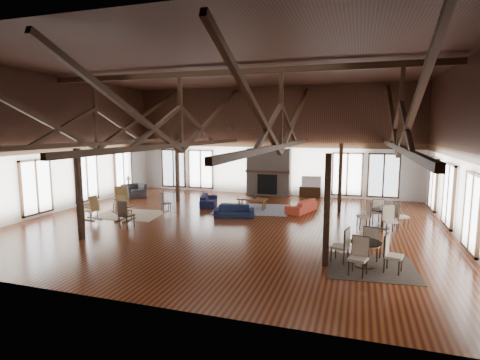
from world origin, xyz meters
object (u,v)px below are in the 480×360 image
(coffee_table, at_px, (252,200))
(cafe_table_near, at_px, (366,249))
(cafe_table_far, at_px, (383,215))
(sofa_orange, at_px, (301,206))
(sofa_navy_front, at_px, (234,211))
(sofa_navy_left, at_px, (209,200))
(tv_console, at_px, (310,192))
(armchair, at_px, (134,191))

(coffee_table, bearing_deg, cafe_table_near, -46.46)
(coffee_table, relative_size, cafe_table_near, 0.73)
(cafe_table_far, bearing_deg, coffee_table, 163.12)
(sofa_orange, bearing_deg, cafe_table_near, 40.26)
(sofa_orange, height_order, cafe_table_near, cafe_table_near)
(coffee_table, bearing_deg, sofa_navy_front, -95.58)
(sofa_navy_front, relative_size, sofa_navy_left, 0.93)
(tv_console, bearing_deg, cafe_table_far, -59.02)
(coffee_table, relative_size, cafe_table_far, 0.72)
(armchair, distance_m, cafe_table_near, 13.77)
(sofa_orange, distance_m, armchair, 9.22)
(cafe_table_near, bearing_deg, sofa_navy_front, 139.84)
(cafe_table_near, bearing_deg, sofa_orange, 112.87)
(sofa_navy_front, bearing_deg, sofa_orange, 18.91)
(sofa_orange, xyz_separation_m, armchair, (-9.18, 0.84, 0.08))
(sofa_navy_front, xyz_separation_m, sofa_orange, (2.55, 1.87, 0.03))
(coffee_table, distance_m, tv_console, 4.50)
(sofa_navy_front, xyz_separation_m, cafe_table_far, (5.84, 0.02, 0.24))
(sofa_navy_left, bearing_deg, sofa_orange, -107.24)
(armchair, relative_size, cafe_table_far, 0.57)
(sofa_navy_front, xyz_separation_m, coffee_table, (0.31, 1.70, 0.21))
(sofa_navy_front, bearing_deg, sofa_navy_left, 117.81)
(sofa_navy_front, bearing_deg, coffee_table, 62.23)
(armchair, bearing_deg, sofa_orange, -63.39)
(coffee_table, bearing_deg, cafe_table_far, -12.06)
(sofa_navy_left, relative_size, cafe_table_far, 0.94)
(sofa_navy_front, distance_m, cafe_table_near, 6.79)
(cafe_table_far, distance_m, tv_console, 6.57)
(sofa_orange, xyz_separation_m, tv_console, (-0.09, 3.78, 0.01))
(sofa_navy_left, bearing_deg, coffee_table, -112.34)
(sofa_navy_front, relative_size, cafe_table_near, 0.88)
(cafe_table_near, distance_m, cafe_table_far, 4.45)
(sofa_navy_left, distance_m, cafe_table_far, 8.03)
(sofa_navy_left, xyz_separation_m, tv_console, (4.41, 3.72, 0.02))
(sofa_navy_front, height_order, tv_console, tv_console)
(cafe_table_near, distance_m, tv_console, 10.39)
(armchair, relative_size, cafe_table_near, 0.57)
(sofa_orange, bearing_deg, cafe_table_far, 78.10)
(armchair, bearing_deg, cafe_table_far, -70.34)
(sofa_navy_left, xyz_separation_m, armchair, (-4.68, 0.77, 0.09))
(sofa_navy_front, height_order, cafe_table_far, cafe_table_far)
(sofa_orange, xyz_separation_m, cafe_table_far, (3.29, -1.85, 0.22))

